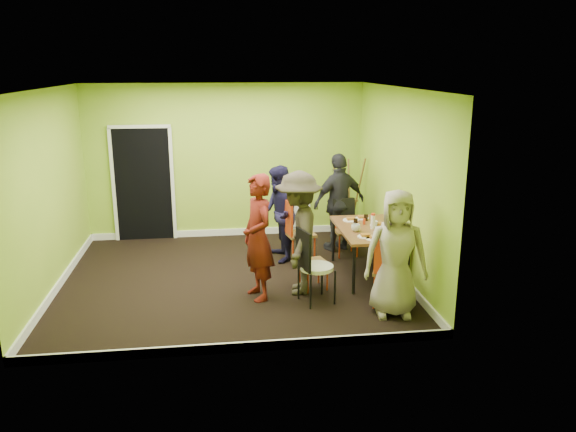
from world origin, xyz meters
name	(u,v)px	position (x,y,z in m)	size (l,w,h in m)	color
ground	(233,279)	(0.00, 0.00, 0.00)	(5.00, 5.00, 0.00)	black
room_walls	(229,215)	(-0.02, 0.04, 0.99)	(5.04, 4.54, 2.82)	#8CB72F
dining_table	(369,231)	(2.05, -0.10, 0.70)	(0.90, 1.50, 0.75)	black
chair_left_far	(295,228)	(1.03, 0.57, 0.58)	(0.50, 0.50, 1.04)	red
chair_left_near	(309,257)	(1.07, -0.53, 0.48)	(0.43, 0.42, 0.85)	red
chair_back_end	(344,215)	(1.92, 1.01, 0.66)	(0.41, 0.47, 0.93)	red
chair_front_end	(390,266)	(2.01, -1.28, 0.58)	(0.55, 0.55, 1.03)	red
chair_bentwood	(312,262)	(1.03, -1.00, 0.57)	(0.51, 0.50, 1.03)	black
easel	(347,199)	(2.16, 1.75, 0.75)	(0.60, 0.57, 1.51)	brown
plate_near_left	(351,220)	(1.88, 0.33, 0.76)	(0.25, 0.25, 0.01)	white
plate_near_right	(365,237)	(1.88, -0.54, 0.76)	(0.23, 0.23, 0.01)	white
plate_far_back	(362,218)	(2.08, 0.42, 0.76)	(0.21, 0.21, 0.01)	white
plate_far_front	(375,239)	(1.98, -0.67, 0.76)	(0.24, 0.24, 0.01)	white
plate_wall_back	(379,225)	(2.22, -0.02, 0.76)	(0.26, 0.26, 0.01)	white
plate_wall_front	(391,230)	(2.34, -0.27, 0.76)	(0.22, 0.22, 0.01)	white
thermos	(373,222)	(2.09, -0.15, 0.85)	(0.06, 0.06, 0.21)	white
blue_bottle	(388,225)	(2.27, -0.34, 0.86)	(0.07, 0.07, 0.21)	blue
orange_bottle	(364,221)	(2.03, 0.10, 0.79)	(0.04, 0.04, 0.09)	red
glass_mid	(356,222)	(1.89, 0.10, 0.80)	(0.07, 0.07, 0.09)	black
glass_back	(366,217)	(2.11, 0.30, 0.80)	(0.06, 0.06, 0.10)	black
glass_front	(382,234)	(2.11, -0.56, 0.79)	(0.06, 0.06, 0.09)	black
cup_a	(356,228)	(1.81, -0.25, 0.80)	(0.13, 0.13, 0.10)	white
cup_b	(375,224)	(2.15, -0.04, 0.79)	(0.09, 0.09, 0.09)	white
person_standing	(258,237)	(0.34, -0.73, 0.87)	(0.63, 0.41, 1.73)	#59140F
person_left_far	(279,214)	(0.79, 0.75, 0.78)	(0.76, 0.59, 1.56)	black
person_left_near	(299,233)	(0.91, -0.60, 0.86)	(1.12, 0.64, 1.73)	#312C21
person_back_end	(339,202)	(1.87, 1.16, 0.84)	(0.98, 0.41, 1.68)	#222227
person_front_end	(396,254)	(2.01, -1.48, 0.82)	(0.80, 0.52, 1.64)	gray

